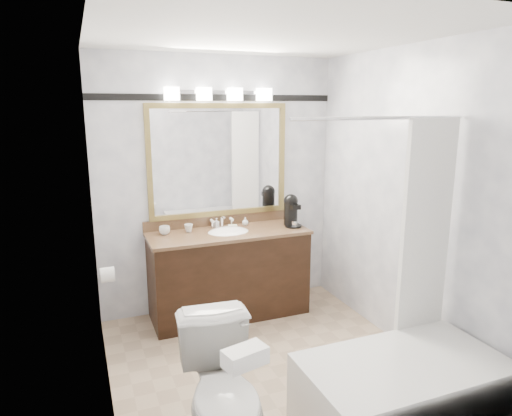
% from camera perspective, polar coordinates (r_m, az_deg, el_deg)
% --- Properties ---
extents(room, '(2.42, 2.62, 2.52)m').
position_cam_1_polar(room, '(3.35, 1.87, -0.74)').
color(room, tan).
rests_on(room, ground).
extents(vanity, '(1.53, 0.58, 0.97)m').
position_cam_1_polar(vanity, '(4.50, -3.42, -7.96)').
color(vanity, black).
rests_on(vanity, ground).
extents(mirror, '(1.40, 0.04, 1.10)m').
position_cam_1_polar(mirror, '(4.49, -4.67, 5.92)').
color(mirror, olive).
rests_on(mirror, room).
extents(vanity_light_bar, '(1.02, 0.14, 0.12)m').
position_cam_1_polar(vanity_light_bar, '(4.41, -4.61, 14.04)').
color(vanity_light_bar, silver).
rests_on(vanity_light_bar, room).
extents(accent_stripe, '(2.40, 0.01, 0.06)m').
position_cam_1_polar(accent_stripe, '(4.47, -4.86, 13.59)').
color(accent_stripe, black).
rests_on(accent_stripe, room).
extents(bathtub, '(1.30, 0.75, 1.96)m').
position_cam_1_polar(bathtub, '(3.30, 17.98, -20.02)').
color(bathtub, white).
rests_on(bathtub, ground).
extents(tp_roll, '(0.11, 0.12, 0.12)m').
position_cam_1_polar(tp_roll, '(3.89, -18.09, -7.93)').
color(tp_roll, white).
rests_on(tp_roll, room).
extents(toilet, '(0.52, 0.82, 0.80)m').
position_cam_1_polar(toilet, '(2.84, -4.00, -22.36)').
color(toilet, white).
rests_on(toilet, ground).
extents(tissue_box, '(0.24, 0.16, 0.09)m').
position_cam_1_polar(tissue_box, '(2.31, -1.37, -18.09)').
color(tissue_box, white).
rests_on(tissue_box, toilet).
extents(coffee_maker, '(0.17, 0.21, 0.32)m').
position_cam_1_polar(coffee_maker, '(4.54, 4.41, -0.20)').
color(coffee_maker, black).
rests_on(coffee_maker, vanity).
extents(cup_left, '(0.13, 0.13, 0.08)m').
position_cam_1_polar(cup_left, '(4.34, -11.36, -2.75)').
color(cup_left, white).
rests_on(cup_left, vanity).
extents(cup_right, '(0.08, 0.08, 0.07)m').
position_cam_1_polar(cup_right, '(4.39, -8.42, -2.50)').
color(cup_right, white).
rests_on(cup_right, vanity).
extents(soap_bottle_a, '(0.05, 0.05, 0.09)m').
position_cam_1_polar(soap_bottle_a, '(4.52, -4.96, -1.85)').
color(soap_bottle_a, white).
rests_on(soap_bottle_a, vanity).
extents(soap_bottle_b, '(0.07, 0.07, 0.08)m').
position_cam_1_polar(soap_bottle_b, '(4.57, -1.35, -1.69)').
color(soap_bottle_b, white).
rests_on(soap_bottle_b, vanity).
extents(soap_bar, '(0.10, 0.07, 0.03)m').
position_cam_1_polar(soap_bar, '(4.50, -2.94, -2.30)').
color(soap_bar, beige).
rests_on(soap_bar, vanity).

